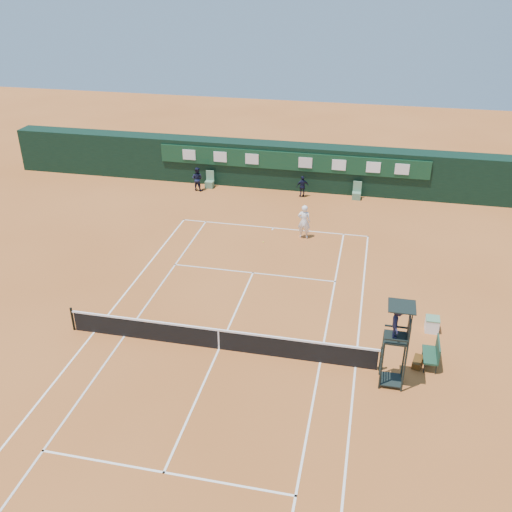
{
  "coord_description": "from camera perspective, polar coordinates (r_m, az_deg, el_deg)",
  "views": [
    {
      "loc": [
        5.41,
        -17.95,
        14.13
      ],
      "look_at": [
        0.24,
        6.0,
        1.2
      ],
      "focal_mm": 40.0,
      "sensor_mm": 36.0,
      "label": 1
    }
  ],
  "objects": [
    {
      "name": "ball_kid_right",
      "position": [
        37.8,
        4.68,
        6.95
      ],
      "size": [
        0.91,
        0.65,
        1.44
      ],
      "primitive_type": "imported",
      "rotation": [
        0.0,
        0.0,
        3.54
      ],
      "color": "black",
      "rests_on": "ground"
    },
    {
      "name": "player",
      "position": [
        31.98,
        4.83,
        3.45
      ],
      "size": [
        0.73,
        0.49,
        1.97
      ],
      "primitive_type": "imported",
      "rotation": [
        0.0,
        0.0,
        3.12
      ],
      "color": "white",
      "rests_on": "ground"
    },
    {
      "name": "linesman_chair_right",
      "position": [
        38.04,
        10.02,
        6.1
      ],
      "size": [
        0.55,
        0.5,
        1.15
      ],
      "color": "#558262",
      "rests_on": "ground"
    },
    {
      "name": "linesman_chair_left",
      "position": [
        39.56,
        -4.66,
        7.3
      ],
      "size": [
        0.55,
        0.5,
        1.15
      ],
      "color": "#568361",
      "rests_on": "ground"
    },
    {
      "name": "tennis_ball",
      "position": [
        31.69,
        0.74,
        1.4
      ],
      "size": [
        0.07,
        0.07,
        0.07
      ],
      "primitive_type": "sphere",
      "color": "#CEE635",
      "rests_on": "ground"
    },
    {
      "name": "back_wall",
      "position": [
        39.17,
        3.63,
        8.97
      ],
      "size": [
        40.0,
        1.65,
        3.0
      ],
      "color": "black",
      "rests_on": "ground"
    },
    {
      "name": "ball_kid_left",
      "position": [
        38.95,
        -5.9,
        7.68
      ],
      "size": [
        0.88,
        0.73,
        1.63
      ],
      "primitive_type": "imported",
      "rotation": [
        0.0,
        0.0,
        2.98
      ],
      "color": "black",
      "rests_on": "ground"
    },
    {
      "name": "ground",
      "position": [
        23.47,
        -3.71,
        -9.25
      ],
      "size": [
        90.0,
        90.0,
        0.0
      ],
      "primitive_type": "plane",
      "color": "#BB642C",
      "rests_on": "ground"
    },
    {
      "name": "tennis_bag",
      "position": [
        23.4,
        15.84,
        -10.16
      ],
      "size": [
        0.47,
        0.79,
        0.28
      ],
      "primitive_type": "cube",
      "rotation": [
        0.0,
        0.0,
        -0.21
      ],
      "color": "black",
      "rests_on": "ground"
    },
    {
      "name": "cooler",
      "position": [
        25.39,
        17.19,
        -6.54
      ],
      "size": [
        0.57,
        0.57,
        0.65
      ],
      "color": "white",
      "rests_on": "ground"
    },
    {
      "name": "court_lines",
      "position": [
        23.47,
        -3.71,
        -9.24
      ],
      "size": [
        11.05,
        23.85,
        0.01
      ],
      "color": "silver",
      "rests_on": "ground"
    },
    {
      "name": "player_bench",
      "position": [
        23.29,
        17.34,
        -9.19
      ],
      "size": [
        0.55,
        1.2,
        1.1
      ],
      "color": "#183D2A",
      "rests_on": "ground"
    },
    {
      "name": "umpire_chair",
      "position": [
        20.91,
        13.94,
        -7.05
      ],
      "size": [
        0.96,
        0.95,
        3.42
      ],
      "color": "black",
      "rests_on": "ground"
    },
    {
      "name": "tennis_net",
      "position": [
        23.17,
        -3.75,
        -8.25
      ],
      "size": [
        12.9,
        0.1,
        1.1
      ],
      "color": "black",
      "rests_on": "ground"
    }
  ]
}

